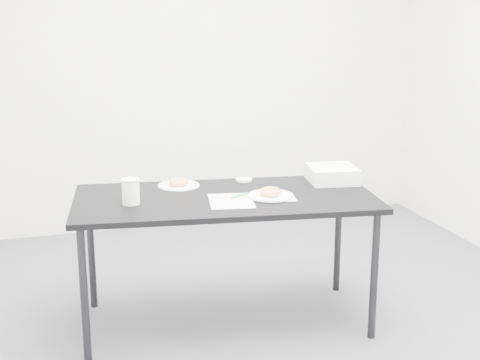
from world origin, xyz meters
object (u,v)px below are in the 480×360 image
object	(u,v)px
coffee_cup	(131,191)
donut_far	(179,182)
plate_near	(271,196)
scorecard	(231,201)
table	(225,206)
bakery_box	(332,174)
donut_near	(271,192)
pen	(240,195)
plate_far	(179,186)

from	to	relation	value
coffee_cup	donut_far	bearing A→B (deg)	42.50
plate_near	donut_far	xyz separation A→B (m)	(-0.43, 0.36, 0.02)
scorecard	coffee_cup	xyz separation A→B (m)	(-0.51, 0.10, 0.07)
table	bakery_box	bearing A→B (deg)	17.80
table	donut_far	distance (m)	0.35
donut_near	coffee_cup	bearing A→B (deg)	173.69
pen	plate_far	size ratio (longest dim) A/B	0.57
pen	donut_near	xyz separation A→B (m)	(0.16, -0.06, 0.02)
coffee_cup	bakery_box	world-z (taller)	coffee_cup
pen	plate_near	bearing A→B (deg)	-52.46
pen	bakery_box	world-z (taller)	bakery_box
coffee_cup	pen	bearing A→B (deg)	-2.59
donut_far	bakery_box	size ratio (longest dim) A/B	0.41
scorecard	coffee_cup	distance (m)	0.52
donut_near	coffee_cup	size ratio (longest dim) A/B	0.86
donut_far	bakery_box	distance (m)	0.90
plate_near	donut_far	size ratio (longest dim) A/B	2.22
table	donut_near	bearing A→B (deg)	-12.85
table	bakery_box	xyz separation A→B (m)	(0.68, 0.12, 0.10)
coffee_cup	scorecard	bearing A→B (deg)	-10.84
table	coffee_cup	bearing A→B (deg)	-171.99
scorecard	donut_far	xyz separation A→B (m)	(-0.20, 0.38, 0.02)
donut_near	donut_far	distance (m)	0.56
plate_far	donut_near	bearing A→B (deg)	-40.30
donut_near	donut_far	world-z (taller)	donut_near
plate_far	coffee_cup	xyz separation A→B (m)	(-0.31, -0.28, 0.06)
scorecard	pen	distance (m)	0.10
pen	plate_near	distance (m)	0.17
donut_near	pen	bearing A→B (deg)	160.51
pen	donut_near	size ratio (longest dim) A/B	1.16
table	donut_near	size ratio (longest dim) A/B	14.67
scorecard	bakery_box	xyz separation A→B (m)	(0.68, 0.23, 0.04)
scorecard	donut_far	bearing A→B (deg)	128.12
plate_near	coffee_cup	xyz separation A→B (m)	(-0.74, 0.08, 0.06)
pen	donut_near	bearing A→B (deg)	-52.46
coffee_cup	table	bearing A→B (deg)	0.48
plate_far	donut_far	xyz separation A→B (m)	(0.00, 0.00, 0.02)
table	scorecard	bearing A→B (deg)	-79.76
pen	plate_far	bearing A→B (deg)	98.51
scorecard	pen	size ratio (longest dim) A/B	2.15
plate_far	bakery_box	bearing A→B (deg)	-9.90
coffee_cup	bakery_box	xyz separation A→B (m)	(1.19, 0.13, -0.02)
scorecard	donut_far	distance (m)	0.43
pen	table	bearing A→B (deg)	124.82
bakery_box	pen	bearing A→B (deg)	-157.36
plate_near	table	bearing A→B (deg)	159.62
scorecard	pen	world-z (taller)	pen
scorecard	pen	bearing A→B (deg)	55.62
plate_near	bakery_box	size ratio (longest dim) A/B	0.92
donut_far	bakery_box	world-z (taller)	bakery_box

